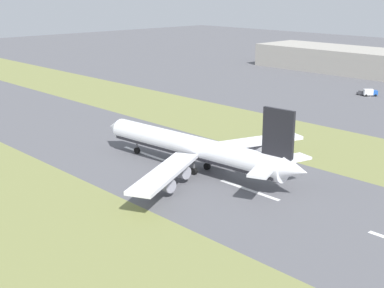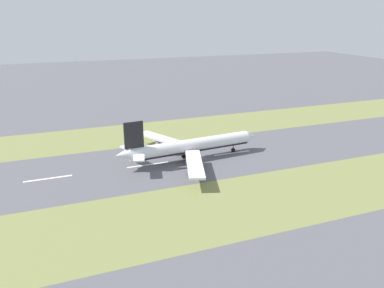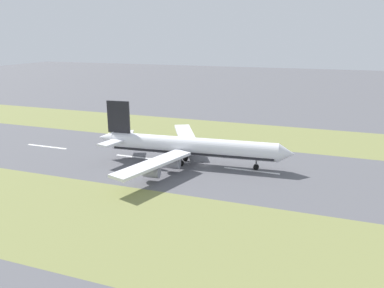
{
  "view_description": "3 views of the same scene",
  "coord_description": "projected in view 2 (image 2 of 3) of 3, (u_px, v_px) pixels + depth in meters",
  "views": [
    {
      "loc": [
        -90.97,
        -101.29,
        45.93
      ],
      "look_at": [
        0.32,
        -4.62,
        7.0
      ],
      "focal_mm": 50.0,
      "sensor_mm": 36.0,
      "label": 1
    },
    {
      "loc": [
        144.6,
        -59.55,
        60.31
      ],
      "look_at": [
        0.32,
        -4.62,
        7.0
      ],
      "focal_mm": 35.0,
      "sensor_mm": 36.0,
      "label": 2
    },
    {
      "loc": [
        111.9,
        35.23,
        41.51
      ],
      "look_at": [
        0.32,
        -4.62,
        7.0
      ],
      "focal_mm": 35.0,
      "sensor_mm": 36.0,
      "label": 3
    }
  ],
  "objects": [
    {
      "name": "ground_plane",
      "position": [
        201.0,
        157.0,
        167.44
      ],
      "size": [
        800.0,
        800.0,
        0.0
      ],
      "primitive_type": "plane",
      "color": "#56565B"
    },
    {
      "name": "grass_median_west",
      "position": [
        171.0,
        130.0,
        207.2
      ],
      "size": [
        40.0,
        600.0,
        0.01
      ],
      "primitive_type": "cube",
      "color": "olive",
      "rests_on": "ground"
    },
    {
      "name": "grass_median_east",
      "position": [
        251.0,
        202.0,
        127.69
      ],
      "size": [
        40.0,
        600.0,
        0.01
      ],
      "primitive_type": "cube",
      "color": "olive",
      "rests_on": "ground"
    },
    {
      "name": "centreline_dash_near",
      "position": [
        48.0,
        179.0,
        145.71
      ],
      "size": [
        1.2,
        18.0,
        0.01
      ],
      "primitive_type": "cube",
      "color": "silver",
      "rests_on": "ground"
    },
    {
      "name": "centreline_dash_mid",
      "position": [
        148.0,
        165.0,
        159.16
      ],
      "size": [
        1.2,
        18.0,
        0.01
      ],
      "primitive_type": "cube",
      "color": "silver",
      "rests_on": "ground"
    },
    {
      "name": "centreline_dash_far",
      "position": [
        232.0,
        153.0,
        172.61
      ],
      "size": [
        1.2,
        18.0,
        0.01
      ],
      "primitive_type": "cube",
      "color": "silver",
      "rests_on": "ground"
    },
    {
      "name": "airplane_main_jet",
      "position": [
        188.0,
        147.0,
        162.86
      ],
      "size": [
        63.91,
        67.22,
        20.2
      ],
      "color": "white",
      "rests_on": "ground"
    }
  ]
}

